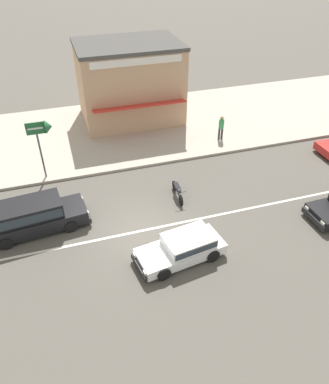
{
  "coord_description": "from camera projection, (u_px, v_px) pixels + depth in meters",
  "views": [
    {
      "loc": [
        -2.81,
        -12.91,
        12.02
      ],
      "look_at": [
        1.7,
        1.61,
        0.8
      ],
      "focal_mm": 35.0,
      "sensor_mm": 36.0,
      "label": 1
    }
  ],
  "objects": [
    {
      "name": "ground_plane",
      "position": [
        140.0,
        231.0,
        17.73
      ],
      "size": [
        160.0,
        160.0,
        0.0
      ],
      "primitive_type": "plane",
      "color": "#544F47"
    },
    {
      "name": "kerb_strip",
      "position": [
        103.0,
        133.0,
        25.64
      ],
      "size": [
        68.0,
        10.0,
        0.15
      ],
      "primitive_type": "cube",
      "color": "#ADA393",
      "rests_on": "ground"
    },
    {
      "name": "minivan_black_2",
      "position": [
        31.0,
        216.0,
        17.33
      ],
      "size": [
        4.94,
        2.2,
        1.56
      ],
      "color": "black",
      "rests_on": "ground"
    },
    {
      "name": "motorcycle_2",
      "position": [
        178.0,
        191.0,
        19.6
      ],
      "size": [
        0.56,
        1.9,
        0.8
      ],
      "color": "black",
      "rests_on": "ground"
    },
    {
      "name": "shopfront_corner_warung",
      "position": [
        130.0,
        82.0,
        25.82
      ],
      "size": [
        6.91,
        5.68,
        5.3
      ],
      "color": "tan",
      "rests_on": "kerb_strip"
    },
    {
      "name": "lane_centre_stripe",
      "position": [
        140.0,
        231.0,
        17.73
      ],
      "size": [
        50.4,
        0.14,
        0.01
      ],
      "primitive_type": "cube",
      "color": "silver",
      "rests_on": "ground"
    },
    {
      "name": "hatchback_white_1",
      "position": [
        183.0,
        247.0,
        16.05
      ],
      "size": [
        4.07,
        2.13,
        1.1
      ],
      "color": "white",
      "rests_on": "ground"
    },
    {
      "name": "pedestrian_near_clock",
      "position": [
        221.0,
        126.0,
        24.21
      ],
      "size": [
        0.34,
        0.34,
        1.62
      ],
      "color": "#333338",
      "rests_on": "kerb_strip"
    },
    {
      "name": "arrow_signboard",
      "position": [
        46.0,
        130.0,
        19.59
      ],
      "size": [
        1.35,
        0.73,
        3.39
      ],
      "color": "#4C4C51",
      "rests_on": "kerb_strip"
    }
  ]
}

